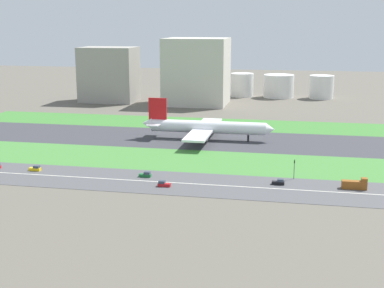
# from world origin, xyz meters

# --- Properties ---
(ground_plane) EXTENTS (800.00, 800.00, 0.00)m
(ground_plane) POSITION_xyz_m (0.00, 0.00, 0.00)
(ground_plane) COLOR #5B564C
(runway) EXTENTS (280.00, 46.00, 0.10)m
(runway) POSITION_xyz_m (0.00, 0.00, 0.05)
(runway) COLOR #38383D
(runway) RESTS_ON ground_plane
(grass_median_north) EXTENTS (280.00, 36.00, 0.10)m
(grass_median_north) POSITION_xyz_m (0.00, 41.00, 0.05)
(grass_median_north) COLOR #3D7A33
(grass_median_north) RESTS_ON ground_plane
(grass_median_south) EXTENTS (280.00, 36.00, 0.10)m
(grass_median_south) POSITION_xyz_m (0.00, -41.00, 0.05)
(grass_median_south) COLOR #427F38
(grass_median_south) RESTS_ON ground_plane
(highway) EXTENTS (280.00, 28.00, 0.10)m
(highway) POSITION_xyz_m (0.00, -73.00, 0.05)
(highway) COLOR #4C4C4F
(highway) RESTS_ON ground_plane
(highway_centerline) EXTENTS (266.00, 0.50, 0.01)m
(highway_centerline) POSITION_xyz_m (0.00, -73.00, 0.11)
(highway_centerline) COLOR silver
(highway_centerline) RESTS_ON highway
(airliner) EXTENTS (65.00, 56.00, 19.70)m
(airliner) POSITION_xyz_m (-0.65, 0.00, 6.23)
(airliner) COLOR white
(airliner) RESTS_ON runway
(car_2) EXTENTS (4.40, 1.80, 2.00)m
(car_2) POSITION_xyz_m (-54.73, -68.00, 0.92)
(car_2) COLOR yellow
(car_2) RESTS_ON highway
(car_4) EXTENTS (4.40, 1.80, 2.00)m
(car_4) POSITION_xyz_m (37.73, -68.00, 0.92)
(car_4) COLOR black
(car_4) RESTS_ON highway
(car_0) EXTENTS (4.40, 1.80, 2.00)m
(car_0) POSITION_xyz_m (-1.43, -78.00, 0.92)
(car_0) COLOR #B2191E
(car_0) RESTS_ON highway
(car_1) EXTENTS (4.40, 1.80, 2.00)m
(car_1) POSITION_xyz_m (-10.78, -68.00, 0.92)
(car_1) COLOR #19662D
(car_1) RESTS_ON highway
(truck_0) EXTENTS (8.40, 2.50, 4.00)m
(truck_0) POSITION_xyz_m (63.47, -68.00, 1.67)
(truck_0) COLOR brown
(truck_0) RESTS_ON highway
(traffic_light) EXTENTS (0.36, 0.50, 7.20)m
(traffic_light) POSITION_xyz_m (42.85, -60.01, 4.29)
(traffic_light) COLOR #4C4C51
(traffic_light) RESTS_ON highway
(terminal_building) EXTENTS (38.78, 26.85, 38.72)m
(terminal_building) POSITION_xyz_m (-90.00, 114.00, 19.36)
(terminal_building) COLOR #9E998E
(terminal_building) RESTS_ON ground_plane
(hangar_building) EXTENTS (42.42, 38.49, 45.33)m
(hangar_building) POSITION_xyz_m (-26.07, 114.00, 22.66)
(hangar_building) COLOR beige
(hangar_building) RESTS_ON ground_plane
(fuel_tank_west) EXTENTS (17.34, 17.34, 17.79)m
(fuel_tank_west) POSITION_xyz_m (0.90, 159.00, 8.89)
(fuel_tank_west) COLOR silver
(fuel_tank_west) RESTS_ON ground_plane
(fuel_tank_centre) EXTENTS (22.76, 22.76, 17.26)m
(fuel_tank_centre) POSITION_xyz_m (28.71, 159.00, 8.63)
(fuel_tank_centre) COLOR silver
(fuel_tank_centre) RESTS_ON ground_plane
(fuel_tank_east) EXTENTS (17.91, 17.91, 17.27)m
(fuel_tank_east) POSITION_xyz_m (60.35, 159.00, 8.64)
(fuel_tank_east) COLOR silver
(fuel_tank_east) RESTS_ON ground_plane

